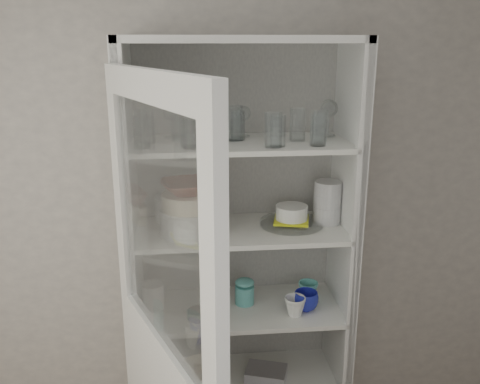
% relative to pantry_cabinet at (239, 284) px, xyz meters
% --- Properties ---
extents(wall_back, '(3.60, 0.02, 2.60)m').
position_rel_pantry_cabinet_xyz_m(wall_back, '(-0.20, 0.16, 0.36)').
color(wall_back, gray).
rests_on(wall_back, ground).
extents(pantry_cabinet, '(1.00, 0.45, 2.10)m').
position_rel_pantry_cabinet_xyz_m(pantry_cabinet, '(0.00, 0.00, 0.00)').
color(pantry_cabinet, beige).
rests_on(pantry_cabinet, floor).
extents(tumbler_0, '(0.08, 0.08, 0.13)m').
position_rel_pantry_cabinet_xyz_m(tumbler_0, '(-0.41, -0.18, 0.79)').
color(tumbler_0, silver).
rests_on(tumbler_0, shelf_glass).
extents(tumbler_1, '(0.09, 0.09, 0.15)m').
position_rel_pantry_cabinet_xyz_m(tumbler_1, '(-0.22, -0.17, 0.80)').
color(tumbler_1, silver).
rests_on(tumbler_1, shelf_glass).
extents(tumbler_2, '(0.09, 0.09, 0.16)m').
position_rel_pantry_cabinet_xyz_m(tumbler_2, '(-0.21, -0.19, 0.80)').
color(tumbler_2, silver).
rests_on(tumbler_2, shelf_glass).
extents(tumbler_3, '(0.09, 0.09, 0.14)m').
position_rel_pantry_cabinet_xyz_m(tumbler_3, '(-0.16, -0.18, 0.79)').
color(tumbler_3, silver).
rests_on(tumbler_3, shelf_glass).
extents(tumbler_4, '(0.08, 0.08, 0.13)m').
position_rel_pantry_cabinet_xyz_m(tumbler_4, '(0.14, -0.19, 0.79)').
color(tumbler_4, silver).
rests_on(tumbler_4, shelf_glass).
extents(tumbler_5, '(0.08, 0.08, 0.14)m').
position_rel_pantry_cabinet_xyz_m(tumbler_5, '(0.12, -0.21, 0.79)').
color(tumbler_5, silver).
rests_on(tumbler_5, shelf_glass).
extents(tumbler_6, '(0.08, 0.08, 0.14)m').
position_rel_pantry_cabinet_xyz_m(tumbler_6, '(0.31, -0.20, 0.79)').
color(tumbler_6, silver).
rests_on(tumbler_6, shelf_glass).
extents(tumbler_7, '(0.07, 0.07, 0.14)m').
position_rel_pantry_cabinet_xyz_m(tumbler_7, '(-0.40, -0.07, 0.79)').
color(tumbler_7, silver).
rests_on(tumbler_7, shelf_glass).
extents(tumbler_8, '(0.08, 0.08, 0.15)m').
position_rel_pantry_cabinet_xyz_m(tumbler_8, '(-0.26, -0.05, 0.79)').
color(tumbler_8, silver).
rests_on(tumbler_8, shelf_glass).
extents(tumbler_9, '(0.08, 0.08, 0.15)m').
position_rel_pantry_cabinet_xyz_m(tumbler_9, '(-0.17, -0.05, 0.80)').
color(tumbler_9, silver).
rests_on(tumbler_9, shelf_glass).
extents(tumbler_10, '(0.10, 0.10, 0.15)m').
position_rel_pantry_cabinet_xyz_m(tumbler_10, '(-0.02, -0.04, 0.80)').
color(tumbler_10, silver).
rests_on(tumbler_10, shelf_glass).
extents(tumbler_11, '(0.08, 0.08, 0.13)m').
position_rel_pantry_cabinet_xyz_m(tumbler_11, '(-0.01, -0.04, 0.78)').
color(tumbler_11, silver).
rests_on(tumbler_11, shelf_glass).
extents(goblet_0, '(0.07, 0.07, 0.16)m').
position_rel_pantry_cabinet_xyz_m(goblet_0, '(-0.30, 0.03, 0.80)').
color(goblet_0, silver).
rests_on(goblet_0, shelf_glass).
extents(goblet_1, '(0.08, 0.08, 0.17)m').
position_rel_pantry_cabinet_xyz_m(goblet_1, '(-0.10, 0.04, 0.81)').
color(goblet_1, silver).
rests_on(goblet_1, shelf_glass).
extents(goblet_2, '(0.07, 0.07, 0.15)m').
position_rel_pantry_cabinet_xyz_m(goblet_2, '(0.02, 0.03, 0.80)').
color(goblet_2, silver).
rests_on(goblet_2, shelf_glass).
extents(goblet_3, '(0.08, 0.08, 0.18)m').
position_rel_pantry_cabinet_xyz_m(goblet_3, '(0.41, 0.01, 0.81)').
color(goblet_3, silver).
rests_on(goblet_3, shelf_glass).
extents(plate_stack_front, '(0.25, 0.25, 0.11)m').
position_rel_pantry_cabinet_xyz_m(plate_stack_front, '(-0.23, -0.11, 0.38)').
color(plate_stack_front, white).
rests_on(plate_stack_front, shelf_plates).
extents(plate_stack_back, '(0.20, 0.20, 0.11)m').
position_rel_pantry_cabinet_xyz_m(plate_stack_back, '(-0.29, 0.08, 0.38)').
color(plate_stack_back, white).
rests_on(plate_stack_back, shelf_plates).
extents(cream_bowl, '(0.31, 0.31, 0.07)m').
position_rel_pantry_cabinet_xyz_m(cream_bowl, '(-0.23, -0.11, 0.47)').
color(cream_bowl, '#F8E8C5').
rests_on(cream_bowl, plate_stack_front).
extents(terracotta_bowl, '(0.27, 0.27, 0.06)m').
position_rel_pantry_cabinet_xyz_m(terracotta_bowl, '(-0.23, -0.11, 0.53)').
color(terracotta_bowl, brown).
rests_on(terracotta_bowl, cream_bowl).
extents(glass_platter, '(0.34, 0.34, 0.02)m').
position_rel_pantry_cabinet_xyz_m(glass_platter, '(0.24, -0.05, 0.33)').
color(glass_platter, silver).
rests_on(glass_platter, shelf_plates).
extents(yellow_trivet, '(0.19, 0.19, 0.01)m').
position_rel_pantry_cabinet_xyz_m(yellow_trivet, '(0.24, -0.05, 0.34)').
color(yellow_trivet, yellow).
rests_on(yellow_trivet, glass_platter).
extents(white_ramekin, '(0.18, 0.18, 0.06)m').
position_rel_pantry_cabinet_xyz_m(white_ramekin, '(0.24, -0.05, 0.38)').
color(white_ramekin, white).
rests_on(white_ramekin, yellow_trivet).
extents(grey_bowl_stack, '(0.13, 0.13, 0.20)m').
position_rel_pantry_cabinet_xyz_m(grey_bowl_stack, '(0.41, -0.04, 0.42)').
color(grey_bowl_stack, '#B3B3B3').
rests_on(grey_bowl_stack, shelf_plates).
extents(mug_blue, '(0.12, 0.12, 0.09)m').
position_rel_pantry_cabinet_xyz_m(mug_blue, '(0.30, -0.13, -0.03)').
color(mug_blue, '#16299D').
rests_on(mug_blue, shelf_mugs).
extents(mug_teal, '(0.11, 0.11, 0.09)m').
position_rel_pantry_cabinet_xyz_m(mug_teal, '(0.34, -0.03, -0.03)').
color(mug_teal, '#258173').
rests_on(mug_teal, shelf_mugs).
extents(mug_white, '(0.13, 0.13, 0.09)m').
position_rel_pantry_cabinet_xyz_m(mug_white, '(0.24, -0.18, -0.03)').
color(mug_white, white).
rests_on(mug_white, shelf_mugs).
extents(teal_jar, '(0.09, 0.09, 0.11)m').
position_rel_pantry_cabinet_xyz_m(teal_jar, '(0.02, -0.04, -0.02)').
color(teal_jar, '#258173').
rests_on(teal_jar, shelf_mugs).
extents(measuring_cups, '(0.10, 0.10, 0.04)m').
position_rel_pantry_cabinet_xyz_m(measuring_cups, '(-0.20, -0.16, -0.06)').
color(measuring_cups, '#B8B8B8').
rests_on(measuring_cups, shelf_mugs).
extents(white_canister, '(0.13, 0.13, 0.12)m').
position_rel_pantry_cabinet_xyz_m(white_canister, '(-0.41, -0.04, -0.02)').
color(white_canister, white).
rests_on(white_canister, shelf_mugs).
extents(cream_dish, '(0.25, 0.25, 0.07)m').
position_rel_pantry_cabinet_xyz_m(cream_dish, '(-0.19, -0.06, -0.45)').
color(cream_dish, '#F8E8C5').
rests_on(cream_dish, shelf_bot).
extents(tin_box, '(0.23, 0.19, 0.06)m').
position_rel_pantry_cabinet_xyz_m(tin_box, '(0.13, -0.10, -0.45)').
color(tin_box, '#AFAEB5').
rests_on(tin_box, shelf_bot).
extents(tumbler_12, '(0.07, 0.07, 0.14)m').
position_rel_pantry_cabinet_xyz_m(tumbler_12, '(0.33, -0.13, 0.79)').
color(tumbler_12, silver).
rests_on(tumbler_12, shelf_glass).
extents(tumbler_13, '(0.07, 0.07, 0.14)m').
position_rel_pantry_cabinet_xyz_m(tumbler_13, '(0.25, -0.08, 0.79)').
color(tumbler_13, silver).
rests_on(tumbler_13, shelf_glass).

